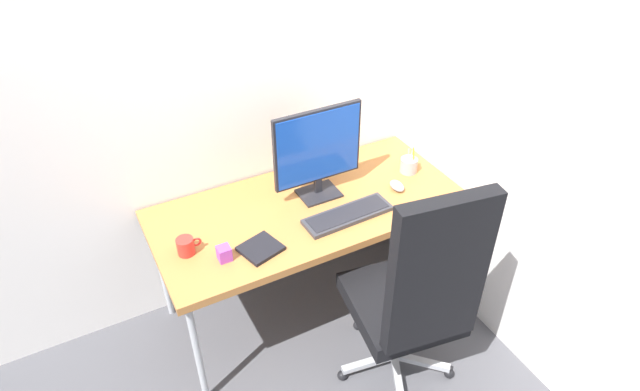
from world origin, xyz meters
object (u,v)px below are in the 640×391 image
at_px(mouse, 397,186).
at_px(coffee_mug, 186,246).
at_px(pen_holder, 409,165).
at_px(office_chair, 417,295).
at_px(keyboard, 348,215).
at_px(monitor, 318,150).
at_px(notebook, 261,248).
at_px(desk_clamp_accessory, 224,253).

bearing_deg(mouse, coffee_mug, 179.71).
xyz_separation_m(pen_holder, coffee_mug, (-1.27, -0.07, -0.00)).
height_order(office_chair, keyboard, office_chair).
bearing_deg(monitor, office_chair, -83.70).
bearing_deg(office_chair, keyboard, 95.12).
relative_size(office_chair, keyboard, 2.72).
relative_size(keyboard, mouse, 4.56).
xyz_separation_m(mouse, pen_holder, (0.15, 0.11, 0.02)).
bearing_deg(pen_holder, notebook, -167.83).
bearing_deg(monitor, pen_holder, -5.82).
height_order(pen_holder, desk_clamp_accessory, pen_holder).
bearing_deg(desk_clamp_accessory, monitor, 22.23).
height_order(office_chair, desk_clamp_accessory, office_chair).
bearing_deg(pen_holder, monitor, 174.18).
height_order(monitor, notebook, monitor).
bearing_deg(office_chair, monitor, 96.30).
bearing_deg(office_chair, coffee_mug, 142.25).
xyz_separation_m(keyboard, mouse, (0.35, 0.08, 0.01)).
relative_size(office_chair, notebook, 7.29).
height_order(monitor, coffee_mug, monitor).
height_order(office_chair, pen_holder, office_chair).
bearing_deg(keyboard, desk_clamp_accessory, -179.68).
distance_m(notebook, coffee_mug, 0.33).
bearing_deg(notebook, pen_holder, -3.69).
distance_m(keyboard, mouse, 0.36).
height_order(monitor, mouse, monitor).
height_order(keyboard, notebook, keyboard).
distance_m(mouse, desk_clamp_accessory, 0.99).
relative_size(mouse, pen_holder, 0.65).
bearing_deg(monitor, notebook, -148.82).
relative_size(pen_holder, desk_clamp_accessory, 2.23).
relative_size(coffee_mug, desk_clamp_accessory, 1.64).
bearing_deg(mouse, keyboard, -165.41).
bearing_deg(notebook, mouse, -8.80).
bearing_deg(keyboard, pen_holder, 20.69).
xyz_separation_m(coffee_mug, desk_clamp_accessory, (0.14, -0.12, -0.01)).
bearing_deg(desk_clamp_accessory, office_chair, -36.96).
xyz_separation_m(keyboard, notebook, (-0.47, -0.02, -0.00)).
xyz_separation_m(office_chair, pen_holder, (0.45, 0.71, 0.13)).
bearing_deg(monitor, coffee_mug, -170.36).
height_order(monitor, desk_clamp_accessory, monitor).
distance_m(office_chair, desk_clamp_accessory, 0.87).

